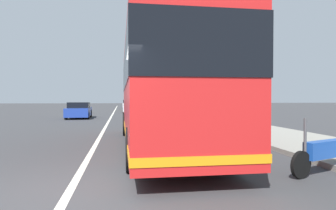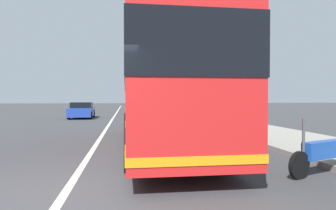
{
  "view_description": "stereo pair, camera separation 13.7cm",
  "coord_description": "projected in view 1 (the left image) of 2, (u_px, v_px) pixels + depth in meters",
  "views": [
    {
      "loc": [
        -5.44,
        -0.91,
        1.63
      ],
      "look_at": [
        4.24,
        -2.42,
        1.43
      ],
      "focal_mm": 32.0,
      "sensor_mm": 36.0,
      "label": 1
    },
    {
      "loc": [
        -5.46,
        -1.04,
        1.63
      ],
      "look_at": [
        4.24,
        -2.42,
        1.43
      ],
      "focal_mm": 32.0,
      "sensor_mm": 36.0,
      "label": 2
    }
  ],
  "objects": [
    {
      "name": "ground_plane",
      "position": [
        69.0,
        192.0,
        5.27
      ],
      "size": [
        220.0,
        220.0,
        0.0
      ],
      "primitive_type": "plane",
      "color": "#38383A"
    },
    {
      "name": "sidewalk_curb",
      "position": [
        242.0,
        128.0,
        16.3
      ],
      "size": [
        110.0,
        3.6,
        0.14
      ],
      "primitive_type": "cube",
      "color": "gray",
      "rests_on": "ground"
    },
    {
      "name": "lane_divider_line",
      "position": [
        103.0,
        131.0,
        15.15
      ],
      "size": [
        110.0,
        0.16,
        0.01
      ],
      "primitive_type": "cube",
      "color": "silver",
      "rests_on": "ground"
    },
    {
      "name": "coach_bus",
      "position": [
        161.0,
        87.0,
        10.18
      ],
      "size": [
        10.63,
        2.56,
        3.53
      ],
      "rotation": [
        0.0,
        0.0,
        0.0
      ],
      "color": "red",
      "rests_on": "ground"
    },
    {
      "name": "motorcycle_by_tree",
      "position": [
        326.0,
        152.0,
        6.55
      ],
      "size": [
        0.93,
        2.17,
        1.23
      ],
      "rotation": [
        0.0,
        0.0,
        1.95
      ],
      "color": "black",
      "rests_on": "ground"
    },
    {
      "name": "car_ahead_same_lane",
      "position": [
        131.0,
        107.0,
        34.94
      ],
      "size": [
        4.14,
        1.92,
        1.48
      ],
      "rotation": [
        0.0,
        0.0,
        -0.04
      ],
      "color": "silver",
      "rests_on": "ground"
    },
    {
      "name": "car_oncoming",
      "position": [
        79.0,
        111.0,
        25.3
      ],
      "size": [
        4.55,
        2.01,
        1.34
      ],
      "rotation": [
        0.0,
        0.0,
        3.17
      ],
      "color": "navy",
      "rests_on": "ground"
    },
    {
      "name": "car_far_distant",
      "position": [
        128.0,
        104.0,
        52.34
      ],
      "size": [
        4.17,
        1.97,
        1.42
      ],
      "rotation": [
        0.0,
        0.0,
        -0.04
      ],
      "color": "silver",
      "rests_on": "ground"
    },
    {
      "name": "car_side_street",
      "position": [
        131.0,
        106.0,
        42.05
      ],
      "size": [
        4.09,
        1.81,
        1.39
      ],
      "rotation": [
        0.0,
        0.0,
        -0.0
      ],
      "color": "gold",
      "rests_on": "ground"
    },
    {
      "name": "utility_pole",
      "position": [
        217.0,
        73.0,
        18.96
      ],
      "size": [
        0.22,
        0.22,
        6.49
      ],
      "primitive_type": "cylinder",
      "color": "slate",
      "rests_on": "ground"
    }
  ]
}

